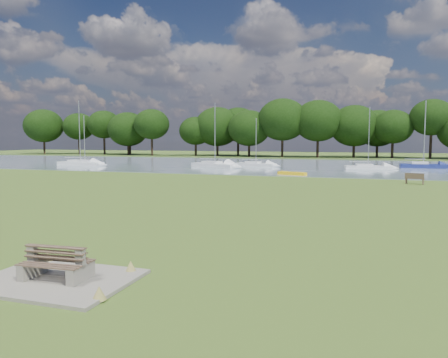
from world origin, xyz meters
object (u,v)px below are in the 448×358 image
(bench_pair, at_px, (56,264))
(riverbank_bench, at_px, (415,179))
(sailboat_4, at_px, (80,162))
(sailboat_0, at_px, (256,164))
(kayak, at_px, (292,173))
(sailboat_2, at_px, (215,164))
(sailboat_1, at_px, (85,162))
(sailboat_3, at_px, (368,166))
(sailboat_6, at_px, (423,164))

(bench_pair, distance_m, riverbank_bench, 34.22)
(bench_pair, distance_m, sailboat_4, 55.56)
(sailboat_0, bearing_deg, kayak, -46.52)
(riverbank_bench, relative_size, sailboat_0, 0.24)
(sailboat_2, bearing_deg, sailboat_0, 59.17)
(kayak, distance_m, sailboat_0, 15.30)
(sailboat_0, height_order, sailboat_1, sailboat_1)
(sailboat_0, bearing_deg, sailboat_4, -151.98)
(riverbank_bench, distance_m, sailboat_1, 47.08)
(sailboat_3, bearing_deg, bench_pair, -110.35)
(sailboat_1, height_order, sailboat_2, sailboat_2)
(sailboat_3, bearing_deg, sailboat_4, 176.27)
(kayak, distance_m, sailboat_3, 14.61)
(sailboat_2, bearing_deg, bench_pair, -51.71)
(sailboat_0, bearing_deg, riverbank_bench, -30.86)
(bench_pair, distance_m, kayak, 38.00)
(sailboat_3, height_order, sailboat_4, sailboat_4)
(bench_pair, xyz_separation_m, sailboat_2, (-12.20, 47.78, 0.02))
(sailboat_3, xyz_separation_m, sailboat_4, (-40.75, -5.24, 0.10))
(sailboat_0, relative_size, sailboat_4, 0.72)
(sailboat_2, bearing_deg, sailboat_6, 38.12)
(riverbank_bench, relative_size, sailboat_3, 0.21)
(sailboat_4, xyz_separation_m, sailboat_6, (47.87, 9.67, 0.03))
(sailboat_2, relative_size, sailboat_6, 0.99)
(bench_pair, height_order, sailboat_3, sailboat_3)
(bench_pair, height_order, sailboat_0, sailboat_0)
(bench_pair, bearing_deg, sailboat_1, 121.60)
(bench_pair, relative_size, sailboat_0, 0.28)
(riverbank_bench, height_order, sailboat_6, sailboat_6)
(sailboat_1, bearing_deg, sailboat_6, 21.21)
(sailboat_0, relative_size, sailboat_1, 0.92)
(sailboat_3, bearing_deg, sailboat_1, 174.48)
(bench_pair, bearing_deg, sailboat_3, 77.17)
(bench_pair, distance_m, sailboat_3, 50.96)
(sailboat_0, height_order, sailboat_3, sailboat_3)
(riverbank_bench, xyz_separation_m, sailboat_4, (-44.74, 13.09, 0.05))
(bench_pair, relative_size, sailboat_4, 0.20)
(sailboat_0, xyz_separation_m, sailboat_6, (22.52, 3.40, 0.13))
(sailboat_1, height_order, sailboat_6, sailboat_6)
(kayak, xyz_separation_m, sailboat_3, (7.89, 12.29, 0.24))
(riverbank_bench, bearing_deg, sailboat_6, 97.45)
(sailboat_1, xyz_separation_m, sailboat_4, (0.10, -1.28, 0.05))
(sailboat_0, xyz_separation_m, sailboat_4, (-25.35, -6.28, 0.10))
(riverbank_bench, height_order, sailboat_0, sailboat_0)
(kayak, relative_size, sailboat_2, 0.37)
(sailboat_0, bearing_deg, bench_pair, -67.94)
(sailboat_3, distance_m, sailboat_4, 41.08)
(kayak, height_order, sailboat_3, sailboat_3)
(sailboat_2, bearing_deg, riverbank_bench, -8.96)
(sailboat_0, distance_m, sailboat_1, 25.93)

